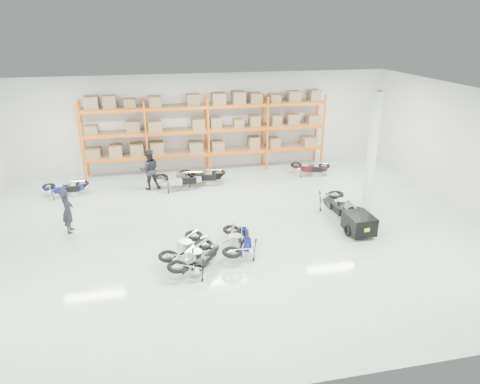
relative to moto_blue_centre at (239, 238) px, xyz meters
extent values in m
plane|color=silver|center=(0.17, 1.64, -0.53)|extent=(18.00, 18.00, 0.00)
plane|color=white|center=(0.17, 1.64, 3.97)|extent=(18.00, 18.00, 0.00)
plane|color=silver|center=(0.17, 8.64, 1.72)|extent=(18.00, 0.00, 18.00)
plane|color=silver|center=(0.17, -5.36, 1.72)|extent=(18.00, 0.00, 18.00)
plane|color=silver|center=(9.17, 1.64, 1.72)|extent=(0.00, 14.00, 14.00)
cube|color=#F05E0C|center=(-5.43, 7.64, 1.22)|extent=(0.08, 0.08, 3.50)
cube|color=#F05E0C|center=(-5.43, 8.54, 1.22)|extent=(0.08, 0.08, 3.50)
cube|color=#F05E0C|center=(-2.63, 7.64, 1.22)|extent=(0.08, 0.08, 3.50)
cube|color=#F05E0C|center=(-2.63, 8.54, 1.22)|extent=(0.08, 0.08, 3.50)
cube|color=#F05E0C|center=(0.17, 7.64, 1.22)|extent=(0.08, 0.08, 3.50)
cube|color=#F05E0C|center=(0.17, 8.54, 1.22)|extent=(0.08, 0.08, 3.50)
cube|color=#F05E0C|center=(2.97, 7.64, 1.22)|extent=(0.08, 0.08, 3.50)
cube|color=#F05E0C|center=(2.97, 8.54, 1.22)|extent=(0.08, 0.08, 3.50)
cube|color=#F05E0C|center=(5.77, 7.64, 1.22)|extent=(0.08, 0.08, 3.50)
cube|color=#F05E0C|center=(5.77, 8.54, 1.22)|extent=(0.08, 0.08, 3.50)
cube|color=#F05E0C|center=(-4.03, 7.64, 0.37)|extent=(2.70, 0.08, 0.12)
cube|color=#F05E0C|center=(-4.03, 8.54, 0.37)|extent=(2.70, 0.08, 0.12)
cube|color=#97704D|center=(-4.03, 8.09, 0.44)|extent=(2.68, 0.88, 0.02)
cube|color=#97704D|center=(-4.03, 8.09, 0.67)|extent=(2.40, 0.70, 0.44)
cube|color=#F05E0C|center=(-1.23, 7.64, 0.37)|extent=(2.70, 0.08, 0.12)
cube|color=#F05E0C|center=(-1.23, 8.54, 0.37)|extent=(2.70, 0.08, 0.12)
cube|color=#97704D|center=(-1.23, 8.09, 0.44)|extent=(2.68, 0.88, 0.02)
cube|color=#97704D|center=(-1.23, 8.09, 0.67)|extent=(2.40, 0.70, 0.44)
cube|color=#F05E0C|center=(1.57, 7.64, 0.37)|extent=(2.70, 0.08, 0.12)
cube|color=#F05E0C|center=(1.57, 8.54, 0.37)|extent=(2.70, 0.08, 0.12)
cube|color=#97704D|center=(1.57, 8.09, 0.44)|extent=(2.68, 0.88, 0.02)
cube|color=#97704D|center=(1.57, 8.09, 0.67)|extent=(2.40, 0.70, 0.44)
cube|color=#F05E0C|center=(4.37, 7.64, 0.37)|extent=(2.70, 0.08, 0.12)
cube|color=#F05E0C|center=(4.37, 8.54, 0.37)|extent=(2.70, 0.08, 0.12)
cube|color=#97704D|center=(4.37, 8.09, 0.44)|extent=(2.68, 0.88, 0.02)
cube|color=#97704D|center=(4.37, 8.09, 0.67)|extent=(2.40, 0.70, 0.44)
cube|color=#F05E0C|center=(-4.03, 7.64, 1.47)|extent=(2.70, 0.08, 0.12)
cube|color=#F05E0C|center=(-4.03, 8.54, 1.47)|extent=(2.70, 0.08, 0.12)
cube|color=#97704D|center=(-4.03, 8.09, 1.54)|extent=(2.68, 0.88, 0.02)
cube|color=#97704D|center=(-4.03, 8.09, 1.77)|extent=(2.40, 0.70, 0.44)
cube|color=#F05E0C|center=(-1.23, 7.64, 1.47)|extent=(2.70, 0.08, 0.12)
cube|color=#F05E0C|center=(-1.23, 8.54, 1.47)|extent=(2.70, 0.08, 0.12)
cube|color=#97704D|center=(-1.23, 8.09, 1.54)|extent=(2.68, 0.88, 0.02)
cube|color=#97704D|center=(-1.23, 8.09, 1.77)|extent=(2.40, 0.70, 0.44)
cube|color=#F05E0C|center=(1.57, 7.64, 1.47)|extent=(2.70, 0.08, 0.12)
cube|color=#F05E0C|center=(1.57, 8.54, 1.47)|extent=(2.70, 0.08, 0.12)
cube|color=#97704D|center=(1.57, 8.09, 1.54)|extent=(2.68, 0.88, 0.02)
cube|color=#97704D|center=(1.57, 8.09, 1.77)|extent=(2.40, 0.70, 0.44)
cube|color=#F05E0C|center=(4.37, 7.64, 1.47)|extent=(2.70, 0.08, 0.12)
cube|color=#F05E0C|center=(4.37, 8.54, 1.47)|extent=(2.70, 0.08, 0.12)
cube|color=#97704D|center=(4.37, 8.09, 1.54)|extent=(2.68, 0.88, 0.02)
cube|color=#97704D|center=(4.37, 8.09, 1.77)|extent=(2.40, 0.70, 0.44)
cube|color=#F05E0C|center=(-4.03, 7.64, 2.57)|extent=(2.70, 0.08, 0.12)
cube|color=#F05E0C|center=(-4.03, 8.54, 2.57)|extent=(2.70, 0.08, 0.12)
cube|color=#97704D|center=(-4.03, 8.09, 2.64)|extent=(2.68, 0.88, 0.02)
cube|color=#97704D|center=(-4.03, 8.09, 2.87)|extent=(2.40, 0.70, 0.44)
cube|color=#F05E0C|center=(-1.23, 7.64, 2.57)|extent=(2.70, 0.08, 0.12)
cube|color=#F05E0C|center=(-1.23, 8.54, 2.57)|extent=(2.70, 0.08, 0.12)
cube|color=#97704D|center=(-1.23, 8.09, 2.64)|extent=(2.68, 0.88, 0.02)
cube|color=#97704D|center=(-1.23, 8.09, 2.87)|extent=(2.40, 0.70, 0.44)
cube|color=#F05E0C|center=(1.57, 7.64, 2.57)|extent=(2.70, 0.08, 0.12)
cube|color=#F05E0C|center=(1.57, 8.54, 2.57)|extent=(2.70, 0.08, 0.12)
cube|color=#97704D|center=(1.57, 8.09, 2.64)|extent=(2.68, 0.88, 0.02)
cube|color=#97704D|center=(1.57, 8.09, 2.87)|extent=(2.40, 0.70, 0.44)
cube|color=#F05E0C|center=(4.37, 7.64, 2.57)|extent=(2.70, 0.08, 0.12)
cube|color=#F05E0C|center=(4.37, 8.54, 2.57)|extent=(2.70, 0.08, 0.12)
cube|color=#97704D|center=(4.37, 8.09, 2.64)|extent=(2.68, 0.88, 0.02)
cube|color=#97704D|center=(4.37, 8.09, 2.87)|extent=(2.40, 0.70, 0.44)
cube|color=white|center=(5.37, 2.14, 1.72)|extent=(0.25, 0.25, 4.50)
cube|color=black|center=(4.20, 0.36, -0.09)|extent=(0.86, 1.07, 0.60)
cube|color=yellow|center=(4.20, -0.16, -0.09)|extent=(0.18, 0.03, 0.12)
torus|color=black|center=(3.78, 0.36, -0.31)|extent=(0.09, 0.42, 0.42)
torus|color=black|center=(4.62, 0.36, -0.31)|extent=(0.09, 0.42, 0.42)
cylinder|color=black|center=(4.20, 1.08, -0.03)|extent=(0.08, 0.99, 0.04)
imported|color=black|center=(-5.35, 2.62, 0.25)|extent=(0.37, 0.57, 1.56)
imported|color=black|center=(-2.59, 6.13, 0.34)|extent=(0.91, 0.74, 1.74)
camera|label=1|loc=(-2.34, -11.42, 6.21)|focal=32.00mm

